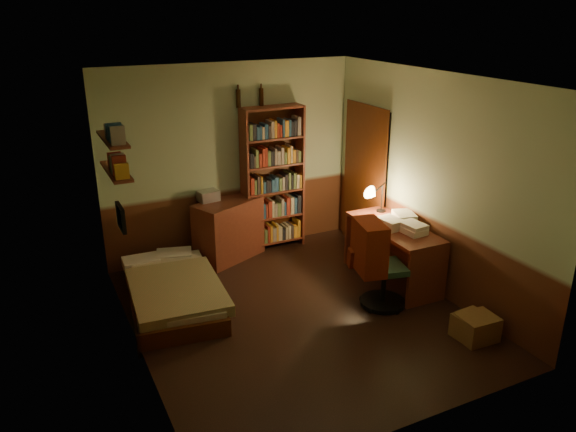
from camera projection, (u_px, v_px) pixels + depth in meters
name	position (u px, v px, depth m)	size (l,w,h in m)	color
floor	(298.00, 315.00, 6.34)	(3.50, 4.00, 0.02)	black
ceiling	(299.00, 78.00, 5.41)	(3.50, 4.00, 0.02)	silver
wall_back	(231.00, 161.00, 7.56)	(3.50, 0.02, 2.60)	#A0B88E
wall_left	(128.00, 234.00, 5.15)	(0.02, 4.00, 2.60)	#A0B88E
wall_right	(431.00, 184.00, 6.60)	(0.02, 4.00, 2.60)	#A0B88E
wall_front	(421.00, 287.00, 4.19)	(3.50, 0.02, 2.60)	#A0B88E
doorway	(366.00, 179.00, 7.78)	(0.06, 0.90, 2.00)	black
door_trim	(364.00, 180.00, 7.77)	(0.02, 0.98, 2.08)	#401C09
bed	(172.00, 283.00, 6.47)	(0.94, 1.77, 0.52)	#7E8C54
dresser	(229.00, 230.00, 7.61)	(0.93, 0.46, 0.83)	#60281A
mini_stereo	(208.00, 196.00, 7.45)	(0.26, 0.20, 0.14)	#B2B2B7
bookshelf	(273.00, 179.00, 7.76)	(0.86, 0.27, 2.02)	#60281A
bottle_left	(238.00, 99.00, 7.27)	(0.06, 0.06, 0.23)	black
bottle_right	(261.00, 97.00, 7.41)	(0.06, 0.06, 0.23)	black
desk	(393.00, 254.00, 6.99)	(0.57, 1.38, 0.74)	#60281A
paper_stack	(404.00, 218.00, 6.95)	(0.23, 0.32, 0.13)	silver
desk_lamp	(382.00, 191.00, 7.24)	(0.17, 0.17, 0.57)	black
office_chair	(385.00, 271.00, 6.39)	(0.44, 0.38, 0.87)	#2A5039
red_jacket	(362.00, 208.00, 6.20)	(0.27, 0.50, 0.59)	maroon
wall_shelf_lower	(116.00, 171.00, 6.02)	(0.20, 0.90, 0.03)	#60281A
wall_shelf_upper	(113.00, 139.00, 5.89)	(0.20, 0.90, 0.03)	#60281A
framed_picture	(121.00, 218.00, 5.69)	(0.04, 0.32, 0.26)	black
cardboard_box_a	(470.00, 325.00, 5.87)	(0.34, 0.27, 0.26)	brown
cardboard_box_b	(477.00, 328.00, 5.82)	(0.38, 0.31, 0.27)	brown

